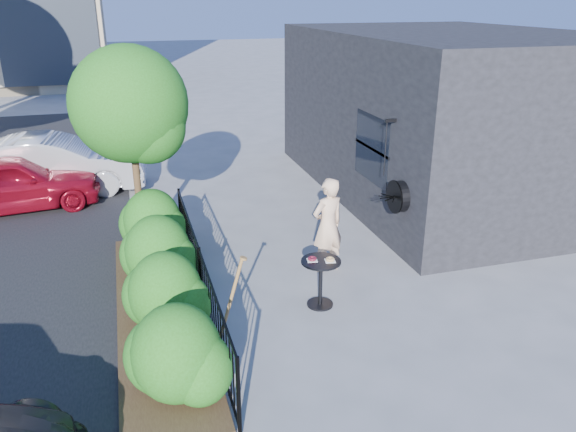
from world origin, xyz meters
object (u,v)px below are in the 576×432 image
object	(u,v)px
woman	(328,225)
car_silver	(54,164)
patio_tree	(134,112)
cafe_table	(321,275)
car_red	(11,183)
shovel	(229,307)

from	to	relation	value
woman	car_silver	world-z (taller)	woman
patio_tree	woman	bearing A→B (deg)	-32.64
cafe_table	car_silver	xyz separation A→B (m)	(-4.65, 7.40, 0.18)
cafe_table	car_red	size ratio (longest dim) A/B	0.22
patio_tree	woman	size ratio (longest dim) A/B	2.19
car_silver	patio_tree	bearing A→B (deg)	-149.61
patio_tree	car_red	distance (m)	4.69
car_red	cafe_table	bearing A→B (deg)	-146.27
cafe_table	car_red	bearing A→B (deg)	131.52
patio_tree	woman	xyz separation A→B (m)	(3.17, -2.03, -1.87)
car_silver	cafe_table	bearing A→B (deg)	-143.34
patio_tree	car_red	xyz separation A→B (m)	(-2.91, 3.04, -2.09)
car_silver	woman	bearing A→B (deg)	-135.60
woman	car_red	distance (m)	7.91
patio_tree	shovel	distance (m)	4.56
patio_tree	shovel	world-z (taller)	patio_tree
car_red	car_silver	world-z (taller)	car_silver
shovel	patio_tree	bearing A→B (deg)	104.06
patio_tree	cafe_table	distance (m)	4.69
woman	car_red	world-z (taller)	woman
car_red	car_silver	bearing A→B (deg)	-45.03
woman	shovel	distance (m)	2.90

